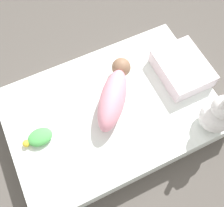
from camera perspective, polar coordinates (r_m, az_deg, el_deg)
The scene contains 6 objects.
ground_plane at distance 1.80m, azimuth -0.09°, elevation -3.48°, with size 12.00×12.00×0.00m, color #514C47.
bed_mattress at distance 1.71m, azimuth -0.10°, elevation -2.29°, with size 1.29×0.87×0.19m.
swaddled_baby at distance 1.56m, azimuth 0.39°, elevation 1.89°, with size 0.40×0.45×0.18m.
pillow at distance 1.75m, azimuth 15.00°, elevation 7.37°, with size 0.29×0.36×0.11m.
bunny_plush at distance 1.57m, azimuth 22.05°, elevation -2.17°, with size 0.18×0.18×0.36m.
turtle_plush at distance 1.58m, azimuth -15.61°, elevation -7.16°, with size 0.18×0.11×0.06m.
Camera 1 is at (0.28, 0.60, 1.67)m, focal length 42.00 mm.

